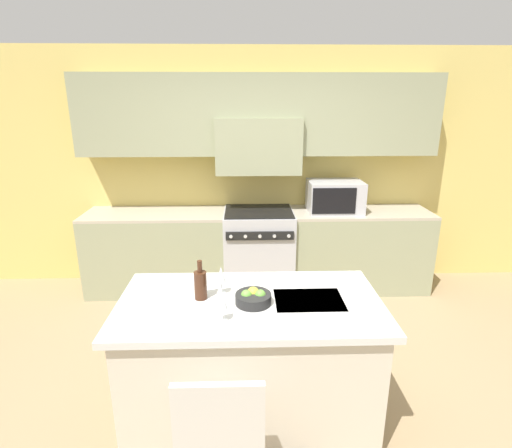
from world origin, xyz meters
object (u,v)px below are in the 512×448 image
(island_chair, at_px, (221,448))
(wine_bottle, at_px, (200,284))
(wine_glass_near, at_px, (222,301))
(wine_glass_far, at_px, (221,275))
(range_stove, at_px, (259,250))
(fruit_bowl, at_px, (253,297))
(microwave, at_px, (335,196))

(island_chair, bearing_deg, wine_bottle, 101.00)
(wine_glass_near, distance_m, wine_glass_far, 0.35)
(wine_glass_near, xyz_separation_m, wine_glass_far, (-0.02, 0.35, 0.00))
(wine_glass_near, bearing_deg, wine_glass_far, 93.60)
(wine_bottle, height_order, wine_glass_near, wine_bottle)
(range_stove, distance_m, fruit_bowl, 2.09)
(microwave, distance_m, wine_glass_near, 2.53)
(island_chair, relative_size, fruit_bowl, 4.37)
(range_stove, relative_size, wine_glass_far, 4.99)
(range_stove, relative_size, wine_glass_near, 4.99)
(island_chair, relative_size, wine_glass_near, 5.27)
(wine_glass_near, relative_size, wine_glass_far, 1.00)
(range_stove, relative_size, microwave, 1.58)
(range_stove, xyz_separation_m, wine_glass_far, (-0.32, -1.89, 0.55))
(island_chair, distance_m, wine_glass_near, 0.74)
(range_stove, distance_m, wine_bottle, 2.07)
(wine_bottle, bearing_deg, wine_glass_near, -61.52)
(microwave, relative_size, fruit_bowl, 2.61)
(microwave, relative_size, wine_glass_near, 3.15)
(wine_bottle, relative_size, fruit_bowl, 1.15)
(wine_bottle, height_order, wine_glass_far, wine_bottle)
(range_stove, distance_m, wine_glass_near, 2.32)
(wine_glass_far, bearing_deg, microwave, 58.39)
(island_chair, bearing_deg, range_stove, 84.25)
(microwave, bearing_deg, range_stove, -178.75)
(microwave, relative_size, wine_bottle, 2.26)
(wine_glass_far, bearing_deg, wine_glass_near, -86.40)
(microwave, height_order, wine_bottle, microwave)
(range_stove, distance_m, wine_glass_far, 1.99)
(fruit_bowl, bearing_deg, microwave, 64.80)
(range_stove, height_order, wine_bottle, wine_bottle)
(island_chair, height_order, wine_glass_near, wine_glass_near)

